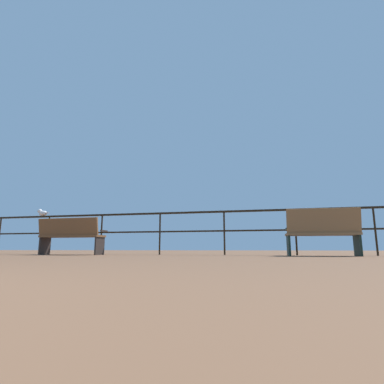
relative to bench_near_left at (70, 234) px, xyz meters
The scene contains 4 objects.
pier_railing 3.15m from the bench_near_left, 13.79° to the left, with size 25.87×0.05×1.11m.
bench_near_left is the anchor object (origin of this frame).
bench_near_right 6.10m from the bench_near_left, ahead, with size 1.50×0.73×0.99m.
seagull_on_rail 1.82m from the bench_near_left, 153.74° to the left, with size 0.44×0.20×0.21m.
Camera 1 is at (1.91, 0.39, 0.15)m, focal length 28.82 mm.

